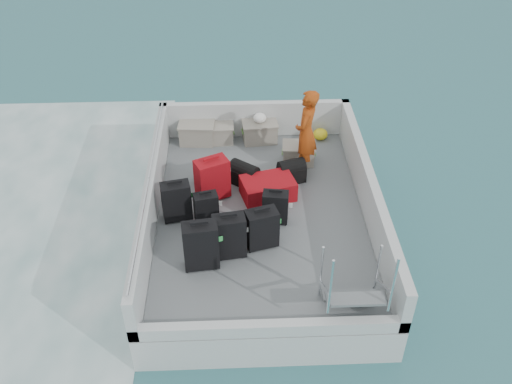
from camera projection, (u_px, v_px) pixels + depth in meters
ground at (260, 241)px, 9.65m from camera, size 160.00×160.00×0.00m
ferry_hull at (261, 228)px, 9.47m from camera, size 3.60×5.00×0.60m
deck at (261, 214)px, 9.28m from camera, size 3.30×4.70×0.02m
deck_fittings at (284, 207)px, 8.80m from camera, size 3.60×5.00×0.90m
suitcase_0 at (201, 246)px, 8.09m from camera, size 0.53×0.34×0.77m
suitcase_1 at (177, 202)px, 8.96m from camera, size 0.49×0.35×0.67m
suitcase_2 at (206, 209)px, 8.94m from camera, size 0.41×0.30×0.54m
suitcase_3 at (229, 237)px, 8.29m from camera, size 0.51×0.34×0.72m
suitcase_5 at (212, 179)px, 9.39m from camera, size 0.62×0.51×0.73m
suitcase_6 at (262, 229)px, 8.47m from camera, size 0.53×0.39×0.65m
suitcase_7 at (275, 207)px, 8.94m from camera, size 0.43×0.28×0.56m
suitcase_8 at (268, 188)px, 9.52m from camera, size 0.98×0.76×0.34m
duffel_0 at (208, 173)px, 9.88m from camera, size 0.53×0.43×0.32m
duffel_1 at (244, 176)px, 9.82m from camera, size 0.57×0.54×0.32m
duffel_2 at (291, 173)px, 9.89m from camera, size 0.52×0.42×0.32m
crate_0 at (197, 133)px, 10.86m from camera, size 0.66×0.48×0.38m
crate_1 at (218, 134)px, 10.89m from camera, size 0.57×0.41×0.34m
crate_2 at (260, 132)px, 10.90m from camera, size 0.67×0.49×0.38m
crate_3 at (299, 154)px, 10.33m from camera, size 0.59×0.43×0.33m
yellow_bag at (320, 134)px, 10.99m from camera, size 0.28×0.26×0.22m
white_bag at (260, 119)px, 10.73m from camera, size 0.24×0.24×0.18m
passenger at (306, 132)px, 9.75m from camera, size 0.55×0.67×1.57m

